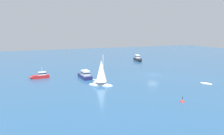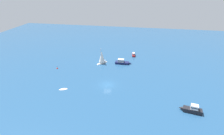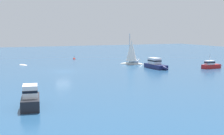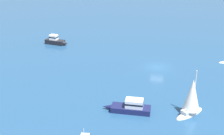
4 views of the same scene
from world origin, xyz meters
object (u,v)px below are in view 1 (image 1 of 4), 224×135
(powerboat, at_px, (40,76))
(tender, at_px, (206,83))
(channel_buoy, at_px, (182,102))
(yacht, at_px, (101,74))
(motor_cruiser_1, at_px, (85,75))
(motor_cruiser, at_px, (138,59))

(powerboat, xyz_separation_m, tender, (-19.80, -32.39, -0.62))
(tender, distance_m, channel_buoy, 16.02)
(channel_buoy, bearing_deg, yacht, 26.43)
(motor_cruiser_1, bearing_deg, yacht, -173.86)
(powerboat, distance_m, tender, 37.97)
(powerboat, height_order, channel_buoy, powerboat)
(powerboat, distance_m, motor_cruiser, 40.52)
(channel_buoy, bearing_deg, motor_cruiser_1, 20.36)
(yacht, relative_size, tender, 2.41)
(yacht, xyz_separation_m, motor_cruiser_1, (8.28, 1.05, -1.56))
(tender, xyz_separation_m, channel_buoy, (-8.61, 13.51, 0.01))
(powerboat, height_order, motor_cruiser_1, powerboat)
(motor_cruiser_1, xyz_separation_m, tender, (-15.75, -22.55, -0.77))
(motor_cruiser, xyz_separation_m, tender, (-37.35, 4.12, -0.83))
(powerboat, height_order, tender, powerboat)
(motor_cruiser, bearing_deg, yacht, -30.70)
(yacht, bearing_deg, motor_cruiser, 90.25)
(motor_cruiser, distance_m, channel_buoy, 49.23)
(motor_cruiser_1, bearing_deg, tender, -126.02)
(motor_cruiser, distance_m, tender, 37.59)
(yacht, relative_size, motor_cruiser_1, 1.01)
(powerboat, bearing_deg, motor_cruiser, -158.87)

